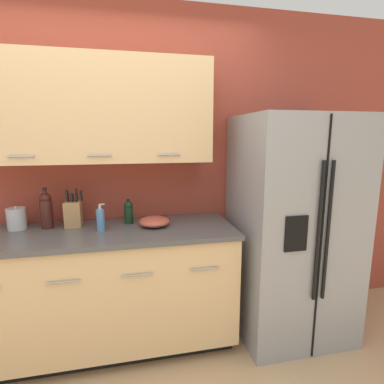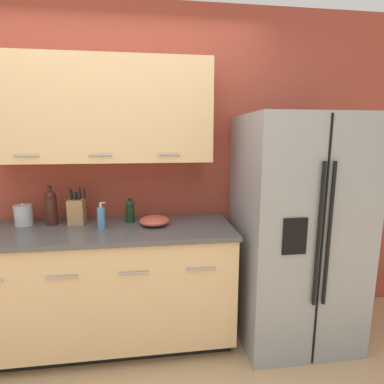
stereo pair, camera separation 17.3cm
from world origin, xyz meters
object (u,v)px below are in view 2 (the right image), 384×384
at_px(soap_dispenser, 101,218).
at_px(steel_canister, 24,215).
at_px(refrigerator, 295,230).
at_px(knife_block, 77,211).
at_px(oil_bottle, 130,210).
at_px(mixing_bowl, 154,221).
at_px(wine_bottle, 51,207).

height_order(soap_dispenser, steel_canister, soap_dispenser).
distance_m(refrigerator, steel_canister, 2.06).
height_order(knife_block, soap_dispenser, knife_block).
relative_size(oil_bottle, mixing_bowl, 0.82).
xyz_separation_m(knife_block, mixing_bowl, (0.58, -0.12, -0.07)).
bearing_deg(wine_bottle, steel_canister, 173.50).
bearing_deg(mixing_bowl, knife_block, 168.41).
relative_size(refrigerator, mixing_bowl, 7.65).
distance_m(soap_dispenser, mixing_bowl, 0.38).
bearing_deg(soap_dispenser, refrigerator, -2.07).
relative_size(wine_bottle, mixing_bowl, 1.31).
bearing_deg(knife_block, mixing_bowl, -11.59).
relative_size(wine_bottle, steel_canister, 1.77).
height_order(soap_dispenser, oil_bottle, soap_dispenser).
bearing_deg(knife_block, soap_dispenser, -36.60).
xyz_separation_m(refrigerator, knife_block, (-1.66, 0.20, 0.16)).
height_order(wine_bottle, mixing_bowl, wine_bottle).
relative_size(knife_block, oil_bottle, 1.51).
distance_m(knife_block, oil_bottle, 0.40).
xyz_separation_m(wine_bottle, mixing_bowl, (0.76, -0.11, -0.10)).
distance_m(knife_block, wine_bottle, 0.18).
height_order(refrigerator, steel_canister, refrigerator).
height_order(oil_bottle, steel_canister, oil_bottle).
bearing_deg(steel_canister, wine_bottle, -6.50).
relative_size(wine_bottle, oil_bottle, 1.59).
height_order(refrigerator, mixing_bowl, refrigerator).
xyz_separation_m(knife_block, steel_canister, (-0.39, 0.02, -0.02)).
xyz_separation_m(soap_dispenser, steel_canister, (-0.59, 0.17, -0.00)).
height_order(knife_block, wine_bottle, wine_bottle).
bearing_deg(oil_bottle, mixing_bowl, -32.24).
height_order(oil_bottle, mixing_bowl, oil_bottle).
bearing_deg(knife_block, oil_bottle, -0.42).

